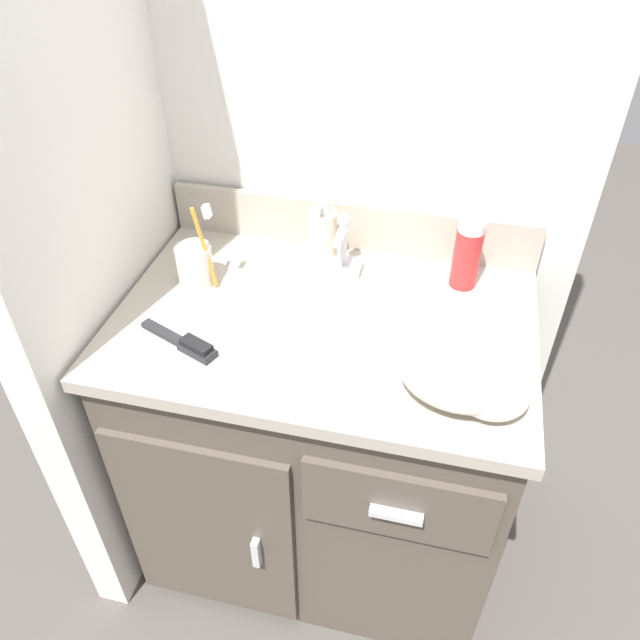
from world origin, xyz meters
The scene contains 11 objects.
ground_plane centered at (0.00, 0.00, 0.00)m, with size 6.00×6.00×0.00m, color #4C4742.
wall_back centered at (0.00, 0.34, 1.10)m, with size 1.04×0.08×2.20m, color silver.
wall_left centered at (-0.48, 0.00, 1.10)m, with size 0.08×0.65×2.20m, color silver.
vanity centered at (0.00, 0.00, 0.41)m, with size 0.86×0.59×0.78m.
backsplash centered at (0.00, 0.28, 0.84)m, with size 0.86×0.02×0.12m.
sink_faucet centered at (0.00, 0.18, 0.83)m, with size 0.09×0.09×0.14m.
toothbrush_cup centered at (-0.30, 0.06, 0.83)m, with size 0.10×0.08×0.20m.
soap_dispenser centered at (-0.05, 0.21, 0.85)m, with size 0.07×0.07×0.16m.
shaving_cream_can centered at (0.27, 0.19, 0.86)m, with size 0.06×0.06×0.16m.
hairbrush centered at (-0.24, -0.15, 0.79)m, with size 0.18×0.10×0.03m.
hand_towel centered at (0.30, -0.14, 0.82)m, with size 0.23×0.20×0.08m.
Camera 1 is at (0.22, -0.96, 1.60)m, focal length 35.00 mm.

